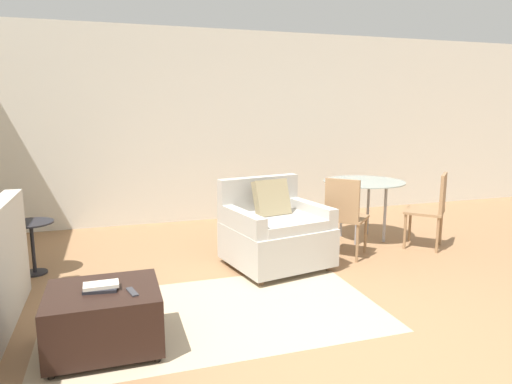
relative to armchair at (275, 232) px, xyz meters
name	(u,v)px	position (x,y,z in m)	size (l,w,h in m)	color
ground_plane	(353,339)	(0.00, -1.64, -0.36)	(20.00, 20.00, 0.00)	#936B47
wall_back	(223,127)	(0.00, 2.25, 1.01)	(12.00, 0.06, 2.75)	beige
area_rug	(217,313)	(-0.84, -0.95, -0.36)	(2.67, 1.50, 0.01)	tan
armchair	(275,232)	(0.00, 0.00, 0.00)	(1.11, 1.06, 0.91)	#B2ADA3
ottoman	(104,317)	(-1.70, -1.25, -0.13)	(0.74, 0.64, 0.43)	black
book_stack	(101,287)	(-1.71, -1.25, 0.09)	(0.24, 0.18, 0.04)	black
tv_remote_primary	(132,292)	(-1.51, -1.36, 0.08)	(0.08, 0.16, 0.01)	#333338
side_table	(32,237)	(-2.39, 0.50, 0.02)	(0.43, 0.43, 0.54)	black
dining_table	(364,189)	(1.40, 0.60, 0.29)	(1.01, 1.01, 0.75)	#8C9E99
dining_chair_near_left	(344,212)	(0.82, 0.02, 0.15)	(0.59, 0.59, 0.90)	#93704C
dining_chair_near_right	(433,205)	(1.98, 0.02, 0.15)	(0.59, 0.59, 0.90)	#93704C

